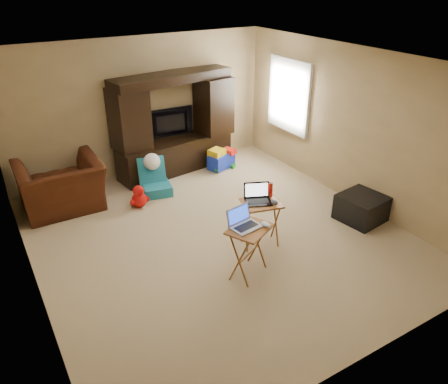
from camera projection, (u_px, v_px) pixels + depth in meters
floor at (217, 235)px, 6.47m from camera, size 5.50×5.50×0.00m
ceiling at (216, 62)px, 5.32m from camera, size 5.50×5.50×0.00m
wall_back at (141, 107)px, 7.99m from camera, size 5.00×0.00×5.00m
wall_front at (374, 261)px, 3.80m from camera, size 5.00×0.00×5.00m
wall_left at (18, 202)px, 4.75m from camera, size 0.00×5.50×5.50m
wall_right at (350, 126)px, 7.04m from camera, size 0.00×5.50×5.50m
window_pane at (290, 95)px, 8.14m from camera, size 0.00×1.20×1.20m
window_frame at (289, 96)px, 8.13m from camera, size 0.06×1.14×1.34m
entertainment_center at (174, 124)px, 8.12m from camera, size 2.34×0.88×1.87m
television at (171, 124)px, 8.25m from camera, size 0.95×0.18×0.55m
recliner at (61, 186)px, 6.98m from camera, size 1.26×1.11×0.82m
child_rocker at (156, 177)px, 7.50m from camera, size 0.56×0.61×0.62m
plush_toy at (139, 196)px, 7.14m from camera, size 0.35×0.29×0.38m
push_toy at (221, 158)px, 8.52m from camera, size 0.67×0.58×0.42m
ottoman at (361, 208)px, 6.78m from camera, size 0.71×0.71×0.41m
tray_table_left at (249, 251)px, 5.49m from camera, size 0.66×0.61×0.69m
tray_table_right at (260, 224)px, 6.10m from camera, size 0.61×0.53×0.68m
laptop_left at (246, 219)px, 5.29m from camera, size 0.41×0.35×0.24m
laptop_right at (258, 195)px, 5.88m from camera, size 0.44×0.41×0.24m
mouse_left at (266, 224)px, 5.35m from camera, size 0.10×0.15×0.06m
mouse_right at (274, 202)px, 5.90m from camera, size 0.13×0.16×0.06m
water_bottle at (270, 190)px, 6.05m from camera, size 0.07×0.07×0.21m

